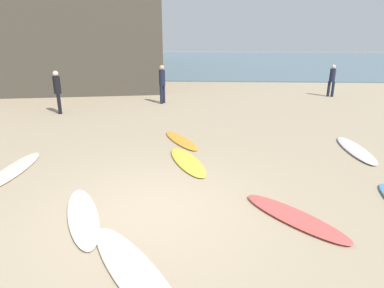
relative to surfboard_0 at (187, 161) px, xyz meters
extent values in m
plane|color=tan|center=(-0.51, -2.40, -0.04)|extent=(120.00, 120.00, 0.00)
cube|color=slate|center=(-0.51, 34.99, 0.00)|extent=(120.00, 40.00, 0.08)
ellipsoid|color=yellow|center=(0.00, 0.00, 0.00)|extent=(1.34, 2.23, 0.07)
ellipsoid|color=white|center=(4.58, 1.09, 0.01)|extent=(0.58, 2.37, 0.09)
ellipsoid|color=silver|center=(-4.05, -0.72, 0.00)|extent=(0.65, 2.35, 0.07)
ellipsoid|color=orange|center=(-0.30, 1.73, 0.00)|extent=(1.41, 2.08, 0.07)
ellipsoid|color=white|center=(-1.67, -2.71, 0.00)|extent=(1.39, 2.20, 0.08)
ellipsoid|color=#E0564F|center=(2.03, -2.58, 0.01)|extent=(1.79, 1.93, 0.09)
ellipsoid|color=silver|center=(-0.45, -4.10, 0.00)|extent=(2.01, 2.39, 0.06)
cylinder|color=#191E33|center=(-1.58, 7.59, 0.38)|extent=(0.14, 0.14, 0.83)
cylinder|color=#191E33|center=(-1.67, 7.40, 0.38)|extent=(0.14, 0.14, 0.83)
cylinder|color=#191E33|center=(-1.63, 7.50, 1.14)|extent=(0.37, 0.37, 0.69)
sphere|color=tan|center=(-1.63, 7.50, 1.60)|extent=(0.23, 0.23, 0.23)
cylinder|color=#191E33|center=(6.93, 9.68, 0.35)|extent=(0.14, 0.14, 0.77)
cylinder|color=#191E33|center=(6.74, 9.75, 0.35)|extent=(0.14, 0.14, 0.77)
cylinder|color=#191E33|center=(6.83, 9.71, 1.05)|extent=(0.36, 0.36, 0.64)
sphere|color=beige|center=(6.83, 9.71, 1.48)|extent=(0.21, 0.21, 0.21)
cylinder|color=black|center=(-5.57, 5.31, 0.37)|extent=(0.14, 0.14, 0.81)
cylinder|color=black|center=(-5.49, 5.13, 0.37)|extent=(0.14, 0.14, 0.81)
cylinder|color=black|center=(-5.53, 5.22, 1.12)|extent=(0.37, 0.37, 0.68)
sphere|color=beige|center=(-5.53, 5.22, 1.57)|extent=(0.22, 0.22, 0.22)
camera|label=1|loc=(0.50, -7.70, 3.01)|focal=30.85mm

